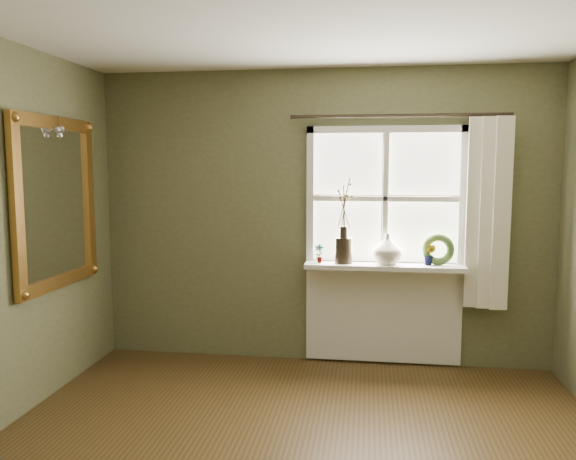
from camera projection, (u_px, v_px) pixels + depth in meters
The scene contains 12 objects.
wall_back at pixel (322, 217), 5.03m from camera, with size 4.00×0.10×2.60m, color brown.
window_frame at pixel (385, 198), 4.86m from camera, with size 1.36×0.06×1.24m.
window_sill at pixel (384, 266), 4.82m from camera, with size 1.36×0.26×0.04m, color white.
window_apron at pixel (383, 313), 4.98m from camera, with size 1.36×0.04×0.88m, color white.
dark_jug at pixel (344, 250), 4.85m from camera, with size 0.15×0.15×0.22m, color black.
cream_vase at pixel (387, 249), 4.80m from camera, with size 0.25×0.25×0.26m, color beige.
wreath at pixel (438, 253), 4.78m from camera, with size 0.27×0.27×0.06m, color #334B21.
potted_plant_left at pixel (319, 253), 4.89m from camera, with size 0.09×0.06×0.16m, color #334B21.
potted_plant_right at pixel (430, 255), 4.75m from camera, with size 0.10×0.08×0.18m, color #334B21.
curtain at pixel (487, 214), 4.66m from camera, with size 0.36×0.12×1.59m, color silver.
curtain_rod at pixel (399, 116), 4.71m from camera, with size 0.03×0.03×1.84m, color black.
gilt_mirror at pixel (56, 202), 4.30m from camera, with size 0.10×1.10×1.31m.
Camera 1 is at (0.40, -2.70, 1.76)m, focal length 35.00 mm.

